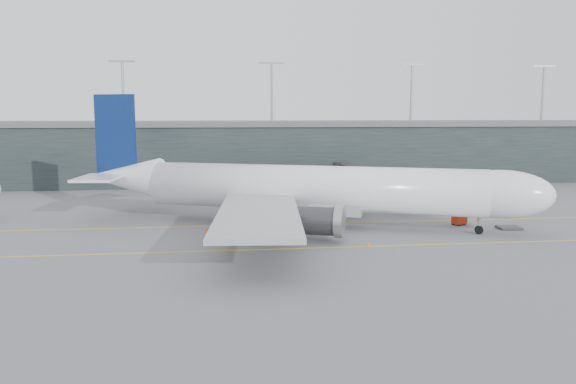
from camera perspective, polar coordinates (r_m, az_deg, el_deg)
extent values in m
plane|color=slate|center=(91.04, -1.93, -2.84)|extent=(320.00, 320.00, 0.00)
cube|color=yellow|center=(87.13, -1.69, -3.32)|extent=(160.00, 0.25, 0.02)
cube|color=yellow|center=(71.58, -0.50, -5.80)|extent=(160.00, 0.25, 0.02)
cube|color=yellow|center=(111.16, -0.28, -0.87)|extent=(0.25, 60.00, 0.02)
cube|color=#1D2828|center=(147.65, -3.94, 4.01)|extent=(240.00, 35.00, 14.00)
cube|color=#535557|center=(147.33, -3.97, 6.96)|extent=(240.00, 36.00, 1.20)
cylinder|color=#9E9EA3|center=(138.97, -16.40, 9.66)|extent=(0.60, 0.60, 14.00)
cylinder|color=#9E9EA3|center=(137.80, -1.67, 9.99)|extent=(0.60, 0.60, 14.00)
cylinder|color=#9E9EA3|center=(145.31, 12.41, 9.70)|extent=(0.60, 0.60, 14.00)
cylinder|color=#9E9EA3|center=(160.28, 24.45, 9.00)|extent=(0.60, 0.60, 14.00)
cylinder|color=white|center=(85.26, 2.50, 0.41)|extent=(49.83, 24.73, 6.85)
ellipsoid|color=white|center=(84.12, 20.86, -0.21)|extent=(15.88, 11.58, 6.85)
cone|color=white|center=(96.52, -16.12, 1.44)|extent=(13.70, 10.52, 6.57)
cube|color=#999CA1|center=(85.87, 1.77, -1.32)|extent=(18.47, 11.53, 2.21)
cube|color=black|center=(84.59, 23.71, 0.44)|extent=(3.46, 3.97, 0.88)
cube|color=#999CA1|center=(69.84, -3.02, -2.18)|extent=(12.79, 32.79, 0.61)
cylinder|color=#323236|center=(75.14, 2.52, -2.91)|extent=(8.60, 6.40, 3.86)
cube|color=#999CA1|center=(102.69, 2.62, 1.06)|extent=(27.27, 31.52, 0.61)
cylinder|color=#323236|center=(95.50, 5.07, -0.62)|extent=(8.60, 6.40, 3.86)
cube|color=navy|center=(96.88, -17.13, 5.55)|extent=(6.89, 3.11, 13.25)
cube|color=white|center=(91.90, -18.63, 1.37)|extent=(7.11, 10.53, 0.39)
cube|color=white|center=(102.26, -14.96, 2.14)|extent=(10.77, 11.61, 0.39)
cylinder|color=black|center=(84.70, 18.82, -3.66)|extent=(1.29, 0.85, 1.21)
cylinder|color=#9E9EA3|center=(84.54, 18.85, -3.11)|extent=(0.33, 0.33, 2.87)
cylinder|color=black|center=(82.03, -1.30, -3.52)|extent=(1.54, 1.03, 1.44)
cylinder|color=black|center=(92.11, 0.46, -2.26)|extent=(1.54, 1.03, 1.44)
cube|color=#2B2C30|center=(96.44, 11.69, 0.29)|extent=(3.03, 3.37, 2.50)
cube|color=#2B2C30|center=(103.30, 10.16, 0.83)|extent=(2.87, 11.72, 2.23)
cube|color=#2B2C30|center=(114.18, 8.15, 1.54)|extent=(3.09, 11.73, 2.32)
cube|color=#2B2C30|center=(125.19, 6.48, 2.12)|extent=(3.32, 11.74, 2.41)
cylinder|color=#9E9EA3|center=(104.25, 10.01, -0.64)|extent=(0.45, 0.45, 3.39)
cube|color=#323236|center=(104.46, 9.99, -1.39)|extent=(1.86, 1.44, 0.63)
cylinder|color=#2B2C30|center=(133.80, 6.34, 2.49)|extent=(3.57, 3.57, 2.68)
cylinder|color=#2B2C30|center=(134.09, 6.32, 1.27)|extent=(1.61, 1.61, 3.22)
cube|color=#B02A0C|center=(90.69, 17.01, -2.69)|extent=(2.53, 2.14, 1.27)
cylinder|color=black|center=(89.91, 16.90, -3.19)|extent=(0.42, 0.30, 0.39)
cylinder|color=black|center=(91.07, 17.55, -3.08)|extent=(0.42, 0.30, 0.39)
cylinder|color=black|center=(90.54, 16.43, -3.10)|extent=(0.42, 0.30, 0.39)
cylinder|color=black|center=(91.70, 17.09, -2.99)|extent=(0.42, 0.30, 0.39)
cube|color=#35353A|center=(90.13, 21.55, -3.38)|extent=(3.41, 2.79, 0.33)
cube|color=#323236|center=(100.60, -4.52, -1.74)|extent=(2.31, 2.01, 0.20)
cube|color=silver|center=(100.46, -4.52, -1.24)|extent=(1.90, 1.82, 1.50)
cube|color=navy|center=(100.34, -4.53, -0.80)|extent=(1.96, 1.88, 0.08)
cube|color=#323236|center=(102.68, -4.30, -1.55)|extent=(2.24, 1.95, 0.19)
cube|color=#B8BBC5|center=(102.54, -4.31, -1.07)|extent=(1.84, 1.77, 1.45)
cube|color=navy|center=(102.43, -4.31, -0.66)|extent=(1.90, 1.83, 0.08)
cube|color=#323236|center=(100.84, -2.37, -1.70)|extent=(2.41, 2.07, 0.21)
cube|color=#9FA4AB|center=(100.68, -2.37, -1.16)|extent=(1.98, 1.89, 1.60)
cube|color=navy|center=(100.55, -2.37, -0.69)|extent=(2.04, 1.95, 0.09)
cone|color=#E5440C|center=(95.16, 18.74, -2.56)|extent=(0.48, 0.48, 0.77)
cone|color=orange|center=(73.40, 8.19, -5.28)|extent=(0.40, 0.40, 0.64)
cone|color=#FC5E0E|center=(102.18, 2.46, -1.47)|extent=(0.43, 0.43, 0.69)
cone|color=#E1530C|center=(81.41, -8.28, -3.93)|extent=(0.49, 0.49, 0.78)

